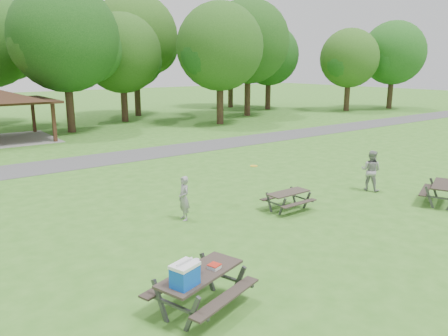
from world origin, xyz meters
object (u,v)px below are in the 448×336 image
(frisbee_catcher, at_px, (371,171))
(picnic_table_middle, at_px, (288,196))
(picnic_table_near, at_px, (196,278))
(frisbee_thrower, at_px, (184,198))

(frisbee_catcher, bearing_deg, picnic_table_middle, 68.86)
(picnic_table_near, bearing_deg, frisbee_thrower, 60.79)
(picnic_table_near, height_order, picnic_table_middle, picnic_table_near)
(picnic_table_middle, bearing_deg, frisbee_thrower, 158.63)
(picnic_table_near, xyz_separation_m, frisbee_catcher, (10.85, 3.43, 0.03))
(frisbee_thrower, bearing_deg, picnic_table_near, -21.02)
(picnic_table_near, distance_m, picnic_table_middle, 7.31)
(picnic_table_middle, bearing_deg, picnic_table_near, -150.00)
(picnic_table_near, height_order, frisbee_thrower, frisbee_thrower)
(picnic_table_middle, height_order, frisbee_catcher, frisbee_catcher)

